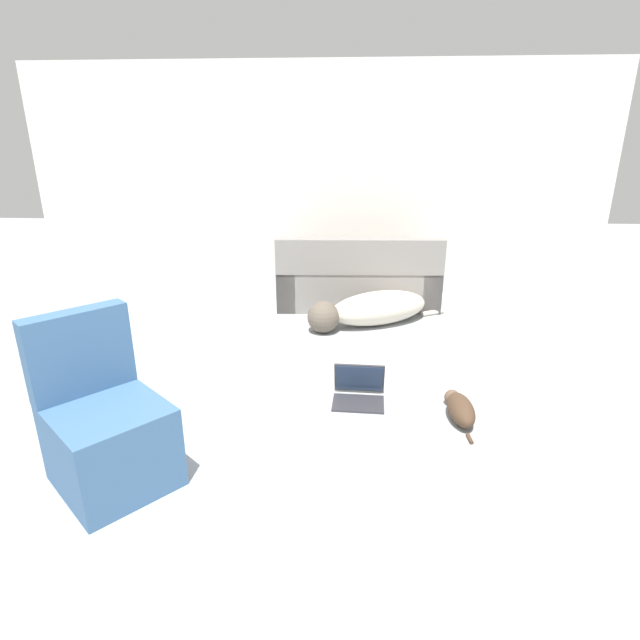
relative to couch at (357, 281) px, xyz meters
The scene contains 7 objects.
ground_plane 3.81m from the couch, 97.50° to the right, with size 20.00×20.00×0.00m, color #999EA3.
wall_back 1.27m from the couch, 130.92° to the left, with size 6.68×0.06×2.59m.
couch is the anchor object (origin of this frame).
dog 0.68m from the couch, 78.95° to the right, with size 1.47×0.91×0.33m.
cat 2.53m from the couch, 74.72° to the right, with size 0.18×0.55×0.16m.
laptop_open 2.21m from the couch, 90.00° to the right, with size 0.37×0.33×0.25m.
side_chair 3.46m from the couch, 113.03° to the right, with size 0.80×0.80×0.92m.
Camera 1 is at (0.42, -1.63, 1.74)m, focal length 28.00 mm.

